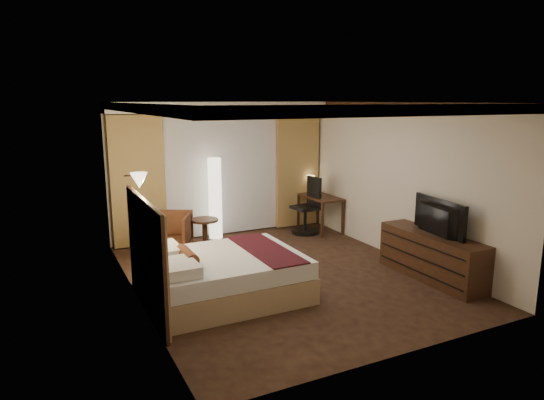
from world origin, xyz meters
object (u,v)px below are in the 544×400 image
dresser (432,256)px  desk (320,213)px  floor_lamp (215,199)px  television (433,213)px  side_table (205,234)px  bed (225,276)px  armchair (167,232)px  office_chair (305,206)px

dresser → desk: bearing=90.9°
desk → floor_lamp: bearing=172.1°
desk → television: television is taller
side_table → dresser: size_ratio=0.30×
side_table → floor_lamp: 0.79m
dresser → bed: bearing=166.5°
television → side_table: bearing=47.9°
side_table → armchair: bearing=-178.0°
bed → office_chair: 3.61m
floor_lamp → desk: 2.29m
floor_lamp → television: size_ratio=1.43×
bed → desk: (3.08, 2.44, 0.07)m
office_chair → dresser: bearing=-87.3°
armchair → desk: 3.32m
floor_lamp → television: (2.25, -3.50, 0.23)m
side_table → floor_lamp: bearing=49.2°
floor_lamp → dresser: size_ratio=0.89×
bed → side_table: bed is taller
dresser → armchair: bearing=137.8°
bed → television: (3.10, -0.75, 0.75)m
office_chair → dresser: (0.44, -3.14, -0.23)m
side_table → dresser: bearing=-49.3°
armchair → office_chair: 2.93m
office_chair → television: size_ratio=1.02×
bed → desk: bearing=38.4°
armchair → television: television is taller
side_table → office_chair: 2.23m
desk → television: bearing=-89.6°
desk → bed: bearing=-141.6°
floor_lamp → office_chair: size_ratio=1.40×
armchair → desk: armchair is taller
side_table → television: 4.11m
floor_lamp → bed: bearing=-107.3°
desk → dresser: desk is taller
side_table → television: (2.62, -3.07, 0.78)m
bed → television: television is taller
desk → side_table: bearing=-177.4°
television → bed: bearing=83.9°
floor_lamp → office_chair: bearing=-11.1°
television → office_chair: bearing=14.9°
office_chair → bed: bearing=-143.6°
desk → office_chair: 0.45m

